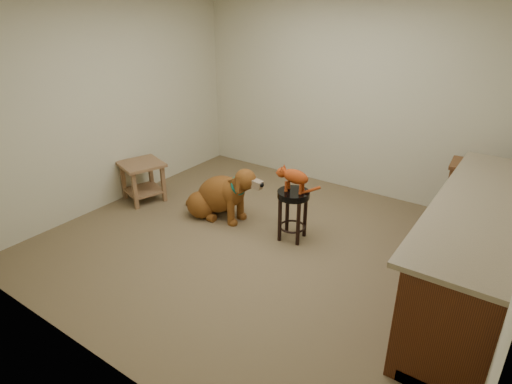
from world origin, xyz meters
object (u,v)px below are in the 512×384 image
Objects in this scene: wood_stool at (465,194)px; golden_retriever at (220,196)px; side_table at (142,176)px; tabby_kitten at (293,177)px; padded_stool at (293,205)px.

golden_retriever is at bearing -149.90° from wood_stool.
tabby_kitten is at bearing 6.71° from side_table.
golden_retriever is at bearing 10.21° from side_table.
wood_stool is at bearing 28.69° from golden_retriever.
tabby_kitten reaches higher than padded_stool.
wood_stool is (1.47, 1.37, -0.00)m from padded_stool.
golden_retriever is at bearing -177.38° from padded_stool.
wood_stool is 1.21× the size of side_table.
wood_stool is at bearing 34.37° from tabby_kitten.
padded_stool reaches higher than side_table.
golden_retriever is 2.52× the size of tabby_kitten.
wood_stool is 2.83m from golden_retriever.
padded_stool is 0.99m from golden_retriever.
tabby_kitten reaches higher than wood_stool.
padded_stool is 2.12m from side_table.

